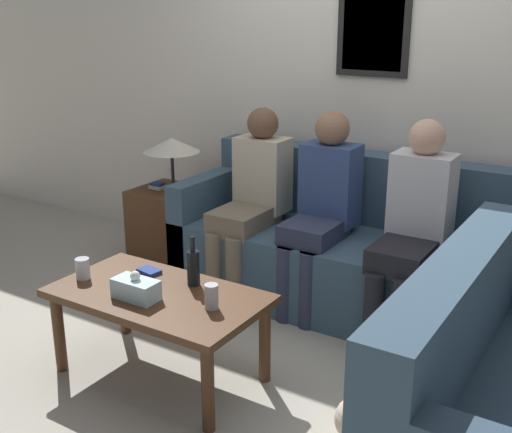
# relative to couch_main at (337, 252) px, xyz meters

# --- Properties ---
(ground_plane) EXTENTS (16.00, 16.00, 0.00)m
(ground_plane) POSITION_rel_couch_main_xyz_m (0.00, -0.50, -0.33)
(ground_plane) COLOR #ADA899
(wall_back) EXTENTS (9.00, 0.08, 2.60)m
(wall_back) POSITION_rel_couch_main_xyz_m (0.00, 0.45, 0.97)
(wall_back) COLOR silver
(wall_back) RESTS_ON ground_plane
(couch_main) EXTENTS (2.03, 0.84, 0.93)m
(couch_main) POSITION_rel_couch_main_xyz_m (0.00, 0.00, 0.00)
(couch_main) COLOR #385166
(couch_main) RESTS_ON ground_plane
(coffee_table) EXTENTS (1.08, 0.60, 0.47)m
(coffee_table) POSITION_rel_couch_main_xyz_m (-0.37, -1.31, 0.07)
(coffee_table) COLOR #4C2D19
(coffee_table) RESTS_ON ground_plane
(side_table_with_lamp) EXTENTS (0.48, 0.45, 0.96)m
(side_table_with_lamp) POSITION_rel_couch_main_xyz_m (-1.30, -0.10, 0.03)
(side_table_with_lamp) COLOR #4C2D19
(side_table_with_lamp) RESTS_ON ground_plane
(wine_bottle) EXTENTS (0.07, 0.07, 0.26)m
(wine_bottle) POSITION_rel_couch_main_xyz_m (-0.27, -1.14, 0.24)
(wine_bottle) COLOR black
(wine_bottle) RESTS_ON coffee_table
(drinking_glass) EXTENTS (0.07, 0.07, 0.11)m
(drinking_glass) POSITION_rel_couch_main_xyz_m (-0.81, -1.39, 0.20)
(drinking_glass) COLOR silver
(drinking_glass) RESTS_ON coffee_table
(book_stack) EXTENTS (0.13, 0.10, 0.02)m
(book_stack) POSITION_rel_couch_main_xyz_m (-0.57, -1.15, 0.15)
(book_stack) COLOR navy
(book_stack) RESTS_ON coffee_table
(soda_can) EXTENTS (0.07, 0.07, 0.12)m
(soda_can) POSITION_rel_couch_main_xyz_m (-0.03, -1.31, 0.20)
(soda_can) COLOR #BCBCC1
(soda_can) RESTS_ON coffee_table
(tissue_box) EXTENTS (0.23, 0.12, 0.15)m
(tissue_box) POSITION_rel_couch_main_xyz_m (-0.41, -1.42, 0.19)
(tissue_box) COLOR silver
(tissue_box) RESTS_ON coffee_table
(person_left) EXTENTS (0.34, 0.62, 1.21)m
(person_left) POSITION_rel_couch_main_xyz_m (-0.55, -0.14, 0.34)
(person_left) COLOR #756651
(person_left) RESTS_ON ground_plane
(person_middle) EXTENTS (0.34, 0.58, 1.23)m
(person_middle) POSITION_rel_couch_main_xyz_m (-0.05, -0.14, 0.35)
(person_middle) COLOR #2D334C
(person_middle) RESTS_ON ground_plane
(person_right) EXTENTS (0.34, 0.61, 1.25)m
(person_right) POSITION_rel_couch_main_xyz_m (0.55, -0.20, 0.35)
(person_right) COLOR black
(person_right) RESTS_ON ground_plane
(teddy_bear) EXTENTS (0.21, 0.21, 0.32)m
(teddy_bear) POSITION_rel_couch_main_xyz_m (0.71, -1.26, -0.19)
(teddy_bear) COLOR beige
(teddy_bear) RESTS_ON ground_plane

